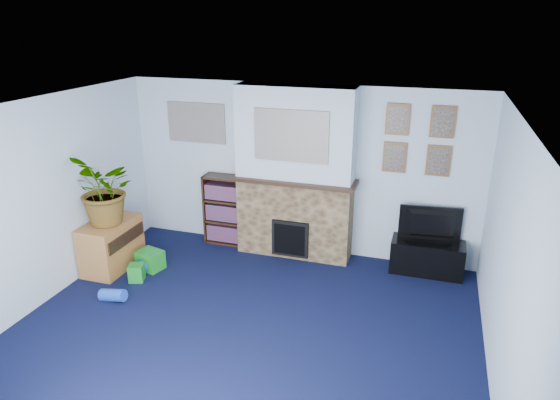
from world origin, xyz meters
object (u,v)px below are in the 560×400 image
(television, at_px, (430,225))
(sideboard, at_px, (111,244))
(tv_stand, at_px, (427,257))
(bookshelf, at_px, (224,211))

(television, distance_m, sideboard, 4.26)
(tv_stand, xyz_separation_m, bookshelf, (-2.95, 0.08, 0.28))
(television, bearing_deg, tv_stand, 83.28)
(bookshelf, bearing_deg, tv_stand, -1.49)
(tv_stand, height_order, television, television)
(tv_stand, relative_size, bookshelf, 0.90)
(sideboard, bearing_deg, television, 15.86)
(sideboard, bearing_deg, tv_stand, 15.60)
(tv_stand, distance_m, television, 0.45)
(television, distance_m, bookshelf, 2.95)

